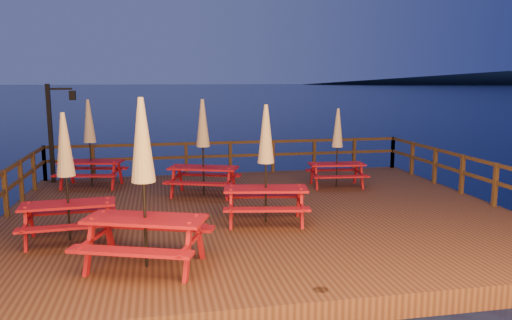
% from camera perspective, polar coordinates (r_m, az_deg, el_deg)
% --- Properties ---
extents(ground, '(500.00, 500.00, 0.00)m').
position_cam_1_polar(ground, '(12.21, 0.42, -7.67)').
color(ground, black).
rests_on(ground, ground).
extents(deck, '(12.00, 10.00, 0.40)m').
position_cam_1_polar(deck, '(12.15, 0.42, -6.77)').
color(deck, '#422315').
rests_on(deck, ground).
extents(deck_piles, '(11.44, 9.44, 1.40)m').
position_cam_1_polar(deck_piles, '(12.30, 0.41, -9.01)').
color(deck_piles, '#332410').
rests_on(deck_piles, ground).
extents(railing, '(11.80, 9.75, 1.10)m').
position_cam_1_polar(railing, '(13.63, -1.09, -0.82)').
color(railing, '#332410').
rests_on(railing, deck).
extents(lamp_post, '(0.85, 0.18, 3.00)m').
position_cam_1_polar(lamp_post, '(16.32, -21.95, 3.85)').
color(lamp_post, black).
rests_on(lamp_post, deck).
extents(headland_right, '(230.40, 86.40, 7.00)m').
position_cam_1_polar(headland_right, '(305.60, 26.87, 8.42)').
color(headland_right, black).
rests_on(headland_right, ground).
extents(picnic_table_0, '(2.06, 1.79, 2.62)m').
position_cam_1_polar(picnic_table_0, '(10.89, 1.13, -0.26)').
color(picnic_table_0, maroon).
rests_on(picnic_table_0, deck).
extents(picnic_table_1, '(2.24, 2.04, 2.62)m').
position_cam_1_polar(picnic_table_1, '(13.52, -6.07, 1.60)').
color(picnic_table_1, maroon).
rests_on(picnic_table_1, deck).
extents(picnic_table_2, '(1.73, 1.48, 2.30)m').
position_cam_1_polar(picnic_table_2, '(14.76, 9.27, 1.54)').
color(picnic_table_2, maroon).
rests_on(picnic_table_2, deck).
extents(picnic_table_3, '(1.88, 1.59, 2.54)m').
position_cam_1_polar(picnic_table_3, '(10.34, -20.86, -1.64)').
color(picnic_table_3, maroon).
rests_on(picnic_table_3, deck).
extents(picnic_table_4, '(2.45, 2.24, 2.88)m').
position_cam_1_polar(picnic_table_4, '(8.48, -12.72, -2.34)').
color(picnic_table_4, maroon).
rests_on(picnic_table_4, deck).
extents(picnic_table_5, '(2.07, 1.83, 2.56)m').
position_cam_1_polar(picnic_table_5, '(15.31, -18.45, 1.98)').
color(picnic_table_5, maroon).
rests_on(picnic_table_5, deck).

